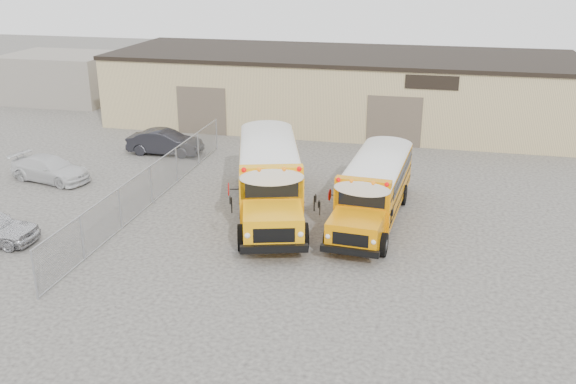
% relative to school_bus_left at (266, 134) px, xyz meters
% --- Properties ---
extents(ground, '(120.00, 120.00, 0.00)m').
position_rel_school_bus_left_xyz_m(ground, '(2.37, -9.62, -1.75)').
color(ground, '#373433').
rests_on(ground, ground).
extents(warehouse, '(30.20, 10.20, 4.67)m').
position_rel_school_bus_left_xyz_m(warehouse, '(2.37, 10.37, 0.62)').
color(warehouse, '#CEB67F').
rests_on(warehouse, ground).
extents(chainlink_fence, '(0.07, 18.07, 1.81)m').
position_rel_school_bus_left_xyz_m(chainlink_fence, '(-3.63, -6.62, -0.85)').
color(chainlink_fence, '#96999E').
rests_on(chainlink_fence, ground).
extents(distant_building_left, '(8.00, 6.00, 3.60)m').
position_rel_school_bus_left_xyz_m(distant_building_left, '(-19.63, 12.38, 0.05)').
color(distant_building_left, gray).
rests_on(distant_building_left, ground).
extents(school_bus_left, '(5.33, 10.63, 3.03)m').
position_rel_school_bus_left_xyz_m(school_bus_left, '(0.00, 0.00, 0.00)').
color(school_bus_left, '#FFA40A').
rests_on(school_bus_left, ground).
extents(school_bus_right, '(3.06, 9.17, 2.65)m').
position_rel_school_bus_left_xyz_m(school_bus_right, '(6.77, -0.44, -0.22)').
color(school_bus_right, orange).
rests_on(school_bus_right, ground).
extents(tarp_bundle, '(1.11, 1.05, 1.37)m').
position_rel_school_bus_left_xyz_m(tarp_bundle, '(2.47, -9.64, -1.05)').
color(tarp_bundle, black).
rests_on(tarp_bundle, ground).
extents(car_white, '(4.56, 2.58, 1.24)m').
position_rel_school_bus_left_xyz_m(car_white, '(-9.94, -4.86, -1.13)').
color(car_white, silver).
rests_on(car_white, ground).
extents(car_dark, '(4.26, 1.59, 1.39)m').
position_rel_school_bus_left_xyz_m(car_dark, '(-6.17, 0.76, -1.06)').
color(car_dark, black).
rests_on(car_dark, ground).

